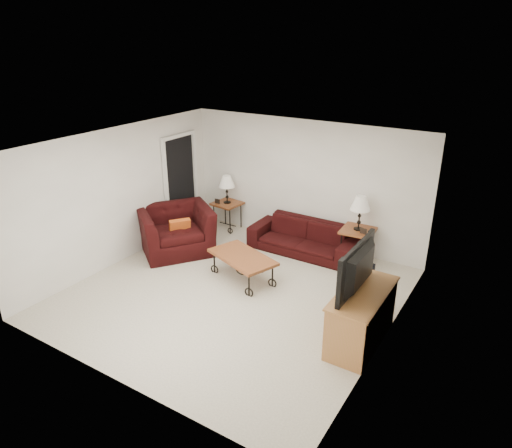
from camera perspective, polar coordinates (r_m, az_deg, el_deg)
The scene contains 20 objects.
ground at distance 7.85m, azimuth -2.73°, elevation -8.44°, with size 5.00×5.00×0.00m, color beige.
wall_back at distance 9.32m, azimuth 5.89°, elevation 5.02°, with size 5.00×0.02×2.50m, color white.
wall_front at distance 5.63m, azimuth -17.67°, elevation -8.26°, with size 5.00×0.02×2.50m, color white.
wall_left at distance 8.87m, azimuth -16.35°, elevation 3.30°, with size 0.02×5.00×2.50m, color white.
wall_right at distance 6.32m, azimuth 16.14°, elevation -4.56°, with size 0.02×5.00×2.50m, color white.
ceiling at distance 6.90m, azimuth -3.12°, elevation 9.66°, with size 5.00×5.00×0.00m, color white.
doorway at distance 10.02m, azimuth -9.18°, elevation 4.74°, with size 0.08×0.94×2.04m, color black.
sofa at distance 9.13m, azimuth 5.85°, elevation -1.65°, with size 2.13×0.83×0.62m, color black.
side_table_left at distance 10.20m, azimuth -3.50°, elevation 1.02°, with size 0.55×0.55×0.61m, color #994D27.
side_table_right at distance 8.93m, azimuth 12.22°, elevation -2.56°, with size 0.59×0.59×0.65m, color #994D27.
lamp_left at distance 9.99m, azimuth -3.58°, elevation 4.25°, with size 0.34×0.34×0.61m, color black, non-canonical shape.
lamp_right at distance 8.68m, azimuth 12.57°, elevation 1.32°, with size 0.37×0.37×0.65m, color black, non-canonical shape.
photo_frame_left at distance 10.04m, azimuth -4.74°, elevation 2.79°, with size 0.12×0.02×0.10m, color black.
photo_frame_right at distance 8.61m, azimuth 13.00°, elevation -0.85°, with size 0.13×0.02×0.11m, color black.
coffee_table at distance 8.14m, azimuth -1.66°, elevation -5.34°, with size 1.22×0.66×0.46m, color #994D27.
armchair at distance 9.22m, azimuth -9.76°, elevation -0.75°, with size 1.36×1.18×0.88m, color black.
throw_pillow at distance 9.06m, azimuth -9.29°, elevation -0.59°, with size 0.40×0.10×0.40m, color #D3431B.
tv_stand at distance 6.69m, azimuth 12.75°, elevation -11.05°, with size 0.55×1.32×0.79m, color #B66A43.
television at distance 6.32m, azimuth 13.15°, elevation -5.40°, with size 1.19×0.16×0.68m, color black.
backpack at distance 8.55m, azimuth 13.83°, elevation -4.50°, with size 0.38×0.29×0.49m, color black.
Camera 1 is at (3.87, -5.51, 4.03)m, focal length 32.71 mm.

